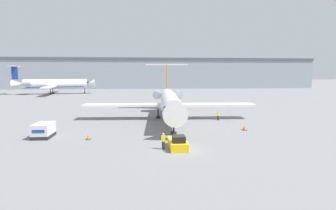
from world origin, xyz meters
TOP-DOWN VIEW (x-y plane):
  - ground_plane at (0.00, 0.00)m, footprint 600.00×600.00m
  - terminal_building at (0.00, 120.00)m, footprint 180.00×16.80m
  - airplane_main at (0.79, 19.61)m, footprint 31.00×30.49m
  - pushback_tug at (-0.10, 0.95)m, footprint 1.92×3.91m
  - luggage_cart at (-16.83, 7.46)m, footprint 2.13×3.32m
  - worker_near_tug at (-1.74, 0.73)m, footprint 0.40×0.25m
  - worker_by_wing at (9.27, 17.68)m, footprint 0.40×0.24m
  - traffic_cone_left at (-10.84, 5.80)m, footprint 0.55×0.55m
  - traffic_cone_right at (10.84, 9.33)m, footprint 0.69×0.69m
  - airplane_parked_far_left at (-39.56, 80.84)m, footprint 30.91×29.96m

SIDE VIEW (x-z plane):
  - ground_plane at x=0.00m, z-range 0.00..0.00m
  - traffic_cone_right at x=10.84m, z-range -0.02..0.66m
  - traffic_cone_left at x=-10.84m, z-range -0.02..0.67m
  - pushback_tug at x=-0.10m, z-range -0.23..1.38m
  - worker_by_wing at x=9.27m, z-range 0.03..1.66m
  - luggage_cart at x=-16.83m, z-range 0.00..1.87m
  - worker_near_tug at x=-1.74m, z-range 0.05..1.87m
  - airplane_main at x=0.79m, z-range -1.88..8.43m
  - airplane_parked_far_left at x=-39.56m, z-range -1.46..9.53m
  - terminal_building at x=0.00m, z-range 0.03..16.43m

